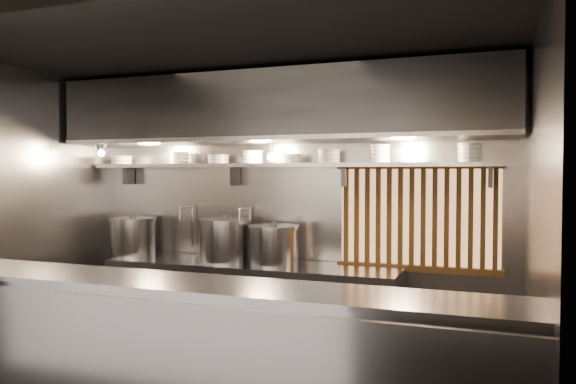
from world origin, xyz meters
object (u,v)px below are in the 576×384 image
Objects in this scene: heat_lamp at (100,148)px; stock_pot_right at (274,245)px; stock_pot_mid at (225,240)px; pendant_bulb at (272,157)px; stock_pot_left at (133,236)px.

stock_pot_right is at bearing 8.17° from heat_lamp.
stock_pot_mid is 0.54m from stock_pot_right.
pendant_bulb is (1.80, 0.35, -0.11)m from heat_lamp.
stock_pot_left is (-1.62, -0.04, -0.85)m from pendant_bulb.
heat_lamp is 1.02m from stock_pot_left.
pendant_bulb is 0.26× the size of stock_pot_mid.
stock_pot_mid is (1.14, -0.04, 0.01)m from stock_pot_left.
stock_pot_mid is (-0.48, -0.08, -0.84)m from pendant_bulb.
pendant_bulb is at bearing 1.50° from stock_pot_left.
heat_lamp is at bearing -171.83° from stock_pot_right.
heat_lamp is 2.11m from stock_pot_right.
stock_pot_right is (1.68, -0.04, -0.01)m from stock_pot_left.
stock_pot_mid is at bearing 179.56° from stock_pot_right.
pendant_bulb is 0.32× the size of stock_pot_right.
pendant_bulb is 0.30× the size of stock_pot_left.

